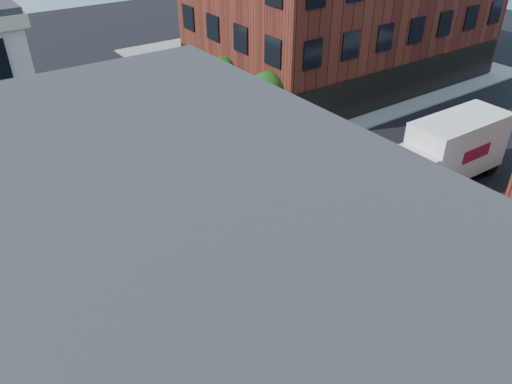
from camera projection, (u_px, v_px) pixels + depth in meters
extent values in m
plane|color=black|center=(265.00, 233.00, 26.86)|extent=(120.00, 120.00, 0.00)
cube|color=gray|center=(309.00, 61.00, 51.52)|extent=(30.00, 30.00, 0.15)
cube|color=#461811|center=(344.00, 11.00, 44.66)|extent=(25.00, 16.00, 12.00)
cylinder|color=black|center=(267.00, 121.00, 36.93)|extent=(0.18, 0.18, 1.47)
cylinder|color=black|center=(267.00, 112.00, 36.53)|extent=(0.12, 0.12, 1.47)
sphere|color=#183D10|center=(267.00, 90.00, 35.63)|extent=(2.69, 2.69, 2.69)
sphere|color=#183D10|center=(271.00, 97.00, 35.98)|extent=(1.85, 1.85, 1.85)
cylinder|color=black|center=(224.00, 97.00, 41.09)|extent=(0.18, 0.18, 1.33)
cylinder|color=black|center=(223.00, 90.00, 40.73)|extent=(0.12, 0.12, 1.33)
sphere|color=#183D10|center=(223.00, 72.00, 39.92)|extent=(2.43, 2.43, 2.43)
sphere|color=#183D10|center=(226.00, 77.00, 40.24)|extent=(1.67, 1.67, 1.67)
cylinder|color=black|center=(224.00, 344.00, 17.63)|extent=(0.12, 0.12, 4.60)
cylinder|color=black|center=(226.00, 380.00, 18.70)|extent=(0.28, 0.28, 0.30)
cube|color=#053819|center=(237.00, 320.00, 17.44)|extent=(1.10, 0.03, 0.22)
cube|color=#053819|center=(215.00, 312.00, 17.41)|extent=(0.03, 1.10, 0.22)
imported|color=black|center=(230.00, 305.00, 17.01)|extent=(0.22, 0.18, 1.10)
imported|color=black|center=(215.00, 306.00, 16.96)|extent=(0.18, 0.22, 1.10)
cube|color=white|center=(456.00, 144.00, 30.54)|extent=(6.59, 2.96, 3.49)
cube|color=maroon|center=(477.00, 153.00, 29.55)|extent=(2.48, 0.10, 0.79)
cube|color=maroon|center=(437.00, 136.00, 31.54)|extent=(2.48, 0.10, 0.79)
cube|color=silver|center=(407.00, 173.00, 28.86)|extent=(2.31, 2.75, 2.25)
cube|color=black|center=(395.00, 172.00, 28.14)|extent=(0.16, 2.14, 1.01)
cube|color=black|center=(436.00, 176.00, 30.87)|extent=(9.02, 1.33, 0.28)
cylinder|color=black|center=(420.00, 199.00, 28.66)|extent=(1.13, 0.42, 1.13)
cylinder|color=black|center=(389.00, 181.00, 30.31)|extent=(1.13, 0.42, 1.13)
cylinder|color=black|center=(464.00, 179.00, 30.58)|extent=(1.13, 0.42, 1.13)
cylinder|color=black|center=(433.00, 163.00, 32.23)|extent=(1.13, 0.42, 1.13)
cylinder|color=black|center=(491.00, 167.00, 31.85)|extent=(1.13, 0.42, 1.13)
cylinder|color=black|center=(459.00, 152.00, 33.51)|extent=(1.13, 0.42, 1.13)
cube|color=#EC530A|center=(200.00, 310.00, 22.08)|extent=(0.54, 0.54, 0.04)
cone|color=#EC530A|center=(199.00, 304.00, 21.88)|extent=(0.51, 0.51, 0.78)
cylinder|color=white|center=(199.00, 302.00, 21.82)|extent=(0.30, 0.30, 0.09)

